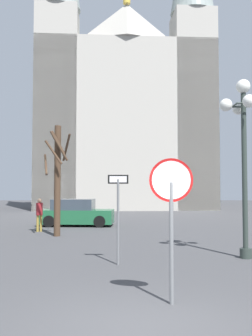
{
  "coord_description": "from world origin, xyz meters",
  "views": [
    {
      "loc": [
        -0.22,
        -6.01,
        2.15
      ],
      "look_at": [
        -0.14,
        17.57,
        3.35
      ],
      "focal_mm": 41.32,
      "sensor_mm": 36.0,
      "label": 1
    }
  ],
  "objects_px": {
    "street_lamp": "(242,131)",
    "bare_tree": "(56,176)",
    "parked_car_near_green": "(75,213)",
    "pedestrian_walking": "(38,212)",
    "cathedral": "(123,104)",
    "one_way_arrow_sign": "(117,209)",
    "stop_sign": "(170,200)"
  },
  "relations": [
    {
      "from": "one_way_arrow_sign",
      "to": "bare_tree",
      "type": "distance_m",
      "value": 7.03
    },
    {
      "from": "one_way_arrow_sign",
      "to": "pedestrian_walking",
      "type": "xyz_separation_m",
      "value": [
        -4.03,
        8.11,
        -0.57
      ]
    },
    {
      "from": "cathedral",
      "to": "parked_car_near_green",
      "type": "bearing_deg",
      "value": -98.27
    },
    {
      "from": "stop_sign",
      "to": "one_way_arrow_sign",
      "type": "relative_size",
      "value": 1.08
    },
    {
      "from": "bare_tree",
      "to": "parked_car_near_green",
      "type": "height_order",
      "value": "bare_tree"
    },
    {
      "from": "street_lamp",
      "to": "cathedral",
      "type": "bearing_deg",
      "value": 97.7
    },
    {
      "from": "one_way_arrow_sign",
      "to": "cathedral",
      "type": "bearing_deg",
      "value": 89.9
    },
    {
      "from": "pedestrian_walking",
      "to": "parked_car_near_green",
      "type": "bearing_deg",
      "value": 63.67
    },
    {
      "from": "stop_sign",
      "to": "street_lamp",
      "type": "height_order",
      "value": "street_lamp"
    },
    {
      "from": "parked_car_near_green",
      "to": "cathedral",
      "type": "bearing_deg",
      "value": 81.73
    },
    {
      "from": "bare_tree",
      "to": "street_lamp",
      "type": "bearing_deg",
      "value": -38.53
    },
    {
      "from": "parked_car_near_green",
      "to": "pedestrian_walking",
      "type": "distance_m",
      "value": 3.23
    },
    {
      "from": "street_lamp",
      "to": "parked_car_near_green",
      "type": "distance_m",
      "value": 12.35
    },
    {
      "from": "street_lamp",
      "to": "bare_tree",
      "type": "relative_size",
      "value": 1.12
    },
    {
      "from": "cathedral",
      "to": "one_way_arrow_sign",
      "type": "bearing_deg",
      "value": -90.1
    },
    {
      "from": "one_way_arrow_sign",
      "to": "street_lamp",
      "type": "distance_m",
      "value": 4.63
    },
    {
      "from": "bare_tree",
      "to": "parked_car_near_green",
      "type": "xyz_separation_m",
      "value": [
        0.25,
        4.66,
        -1.95
      ]
    },
    {
      "from": "cathedral",
      "to": "stop_sign",
      "type": "xyz_separation_m",
      "value": [
        1.01,
        -32.9,
        -9.07
      ]
    },
    {
      "from": "bare_tree",
      "to": "pedestrian_walking",
      "type": "height_order",
      "value": "bare_tree"
    },
    {
      "from": "street_lamp",
      "to": "bare_tree",
      "type": "distance_m",
      "value": 8.68
    },
    {
      "from": "cathedral",
      "to": "stop_sign",
      "type": "bearing_deg",
      "value": -88.23
    },
    {
      "from": "cathedral",
      "to": "one_way_arrow_sign",
      "type": "relative_size",
      "value": 14.01
    },
    {
      "from": "stop_sign",
      "to": "bare_tree",
      "type": "distance_m",
      "value": 10.76
    },
    {
      "from": "pedestrian_walking",
      "to": "stop_sign",
      "type": "bearing_deg",
      "value": -66.59
    },
    {
      "from": "parked_car_near_green",
      "to": "pedestrian_walking",
      "type": "relative_size",
      "value": 2.57
    },
    {
      "from": "cathedral",
      "to": "bare_tree",
      "type": "distance_m",
      "value": 24.55
    },
    {
      "from": "one_way_arrow_sign",
      "to": "street_lamp",
      "type": "relative_size",
      "value": 0.45
    },
    {
      "from": "cathedral",
      "to": "one_way_arrow_sign",
      "type": "height_order",
      "value": "cathedral"
    },
    {
      "from": "stop_sign",
      "to": "one_way_arrow_sign",
      "type": "xyz_separation_m",
      "value": [
        -1.07,
        3.66,
        -0.36
      ]
    },
    {
      "from": "street_lamp",
      "to": "parked_car_near_green",
      "type": "xyz_separation_m",
      "value": [
        -6.47,
        10.02,
        -3.19
      ]
    },
    {
      "from": "one_way_arrow_sign",
      "to": "bare_tree",
      "type": "relative_size",
      "value": 0.51
    },
    {
      "from": "stop_sign",
      "to": "one_way_arrow_sign",
      "type": "bearing_deg",
      "value": 106.28
    }
  ]
}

